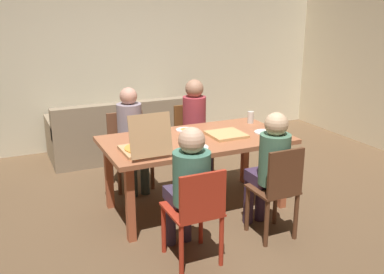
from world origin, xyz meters
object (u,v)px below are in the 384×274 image
at_px(chair_2, 192,136).
at_px(person_3, 270,163).
at_px(plate_0, 185,129).
at_px(plate_2, 195,147).
at_px(person_0, 131,131).
at_px(plate_1, 265,132).
at_px(person_1, 189,181).
at_px(drinking_glass_0, 251,117).
at_px(couch, 117,136).
at_px(chair_0, 129,146).
at_px(chair_1, 196,211).
at_px(pizza_box_0, 144,147).
at_px(dining_table, 196,146).
at_px(drinking_glass_1, 158,128).
at_px(person_2, 196,120).
at_px(chair_3, 278,190).
at_px(pizza_box_1, 226,134).

relative_size(chair_2, person_3, 0.73).
distance_m(plate_0, plate_2, 0.62).
height_order(person_0, plate_1, person_0).
bearing_deg(person_3, person_1, -175.67).
bearing_deg(plate_1, plate_2, -170.02).
height_order(plate_0, drinking_glass_0, drinking_glass_0).
height_order(plate_1, couch, couch).
relative_size(chair_0, plate_1, 3.92).
relative_size(chair_1, plate_0, 4.16).
xyz_separation_m(pizza_box_0, plate_2, (0.48, -0.07, -0.05)).
distance_m(person_0, pizza_box_0, 1.02).
bearing_deg(dining_table, plate_2, -116.99).
height_order(person_3, drinking_glass_1, person_3).
bearing_deg(pizza_box_0, plate_0, 38.85).
bearing_deg(couch, plate_2, -86.09).
distance_m(chair_0, person_3, 1.89).
relative_size(dining_table, drinking_glass_1, 13.03).
relative_size(dining_table, plate_2, 7.37).
relative_size(person_2, chair_3, 1.36).
distance_m(person_2, drinking_glass_1, 0.91).
bearing_deg(plate_0, chair_2, 60.05).
distance_m(person_2, pizza_box_1, 0.90).
distance_m(person_0, chair_1, 1.76).
height_order(chair_2, plate_1, chair_2).
bearing_deg(chair_3, plate_0, 107.56).
height_order(chair_3, couch, chair_3).
xyz_separation_m(dining_table, chair_2, (0.39, 0.96, -0.22)).
bearing_deg(drinking_glass_1, chair_2, 44.21).
bearing_deg(chair_1, person_3, 13.80).
xyz_separation_m(chair_1, chair_3, (0.85, 0.07, 0.00)).
distance_m(pizza_box_0, plate_2, 0.49).
relative_size(chair_0, chair_3, 0.97).
bearing_deg(pizza_box_1, plate_0, 129.96).
relative_size(person_2, pizza_box_0, 2.61).
bearing_deg(person_0, dining_table, -59.58).
distance_m(chair_0, pizza_box_0, 1.20).
bearing_deg(chair_1, person_1, 90.00).
xyz_separation_m(chair_0, couch, (0.15, 1.08, -0.19)).
bearing_deg(chair_0, person_1, -90.00).
height_order(drinking_glass_0, drinking_glass_1, drinking_glass_1).
height_order(chair_3, person_3, person_3).
xyz_separation_m(dining_table, drinking_glass_0, (0.82, 0.26, 0.15)).
relative_size(person_1, plate_0, 5.68).
xyz_separation_m(chair_2, drinking_glass_1, (-0.71, -0.69, 0.37)).
relative_size(chair_1, person_2, 0.70).
xyz_separation_m(person_2, plate_1, (0.35, -0.97, 0.06)).
bearing_deg(plate_1, chair_0, 138.80).
bearing_deg(pizza_box_1, person_2, 85.24).
xyz_separation_m(pizza_box_1, plate_1, (0.43, -0.07, -0.01)).
xyz_separation_m(person_3, drinking_glass_1, (-0.71, 1.03, 0.15)).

